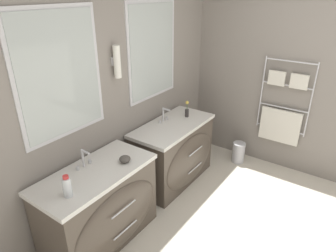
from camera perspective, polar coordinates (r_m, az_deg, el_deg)
wall_back at (r=3.20m, az=-9.19°, el=7.19°), size 4.91×0.15×2.60m
wall_right at (r=4.12m, az=19.72°, el=9.68°), size 0.13×3.94×2.60m
vanity_left at (r=2.97m, az=-12.53°, el=-14.81°), size 1.12×0.61×0.79m
vanity_right at (r=3.74m, az=1.36°, el=-5.08°), size 1.12×0.61×0.79m
faucet_left at (r=2.81m, az=-15.75°, el=-6.06°), size 0.17×0.11×0.18m
faucet_right at (r=3.62m, az=-0.76°, el=2.08°), size 0.17×0.11×0.18m
toiletry_bottle at (r=2.49m, az=-18.66°, el=-10.89°), size 0.07×0.07×0.19m
amenity_bowl at (r=2.84m, az=-8.22°, el=-6.26°), size 0.11×0.11×0.06m
flower_vase at (r=3.76m, az=3.63°, el=3.01°), size 0.05×0.05×0.21m
waste_bin at (r=4.37m, az=13.27°, el=-4.85°), size 0.18×0.18×0.30m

